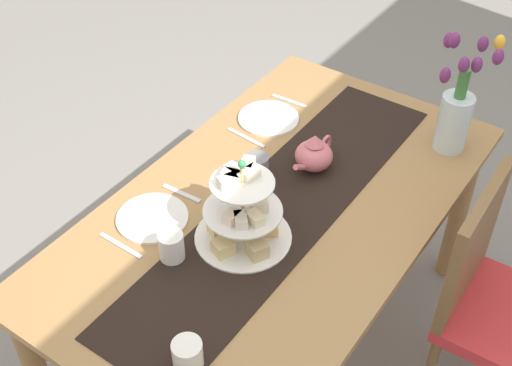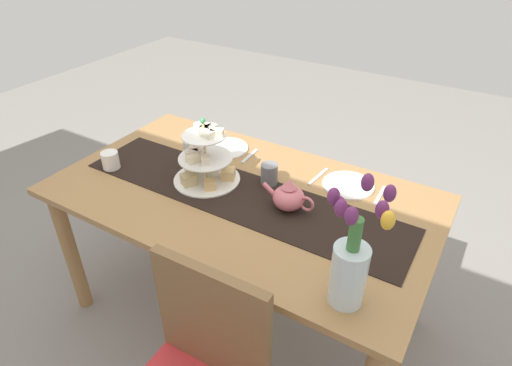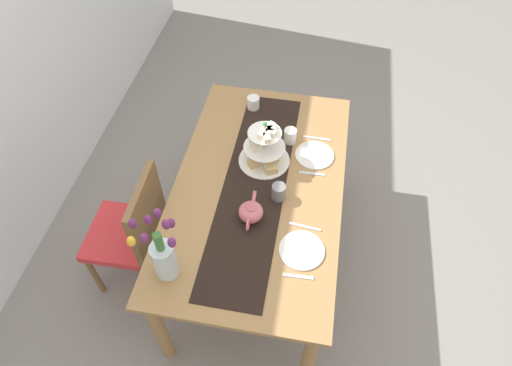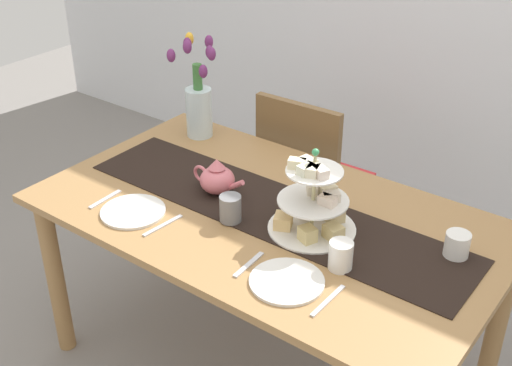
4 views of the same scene
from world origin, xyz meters
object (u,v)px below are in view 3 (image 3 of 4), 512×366
Objects in this scene: tiered_cake_stand at (264,149)px; fork_left at (298,276)px; tulip_vase at (163,254)px; dinner_plate_right at (315,155)px; fork_right at (312,174)px; mug_white_text at (290,136)px; knife_right at (317,138)px; dining_table at (258,196)px; knife_left at (305,227)px; cream_jug at (253,103)px; mug_grey at (279,192)px; teapot at (251,212)px; dinner_plate_left at (302,250)px; chair_left at (133,230)px.

fork_left is (-0.71, -0.29, -0.10)m from tiered_cake_stand.
tulip_vase is 1.91× the size of dinner_plate_right.
fork_right is 1.58× the size of mug_white_text.
mug_white_text is (0.09, 0.16, 0.04)m from dinner_plate_right.
tulip_vase is 1.10m from dinner_plate_right.
knife_right is at bearing 0.00° from dinner_plate_right.
knife_left is at bearing -129.10° from dining_table.
knife_left is (0.29, 0.00, 0.00)m from fork_left.
knife_right is at bearing 0.00° from fork_right.
fork_right is 0.29m from mug_white_text.
knife_right is (-0.21, -0.44, -0.04)m from cream_jug.
tulip_vase is 2.93× the size of fork_right.
dining_table is at bearing 134.45° from dinner_plate_right.
mug_grey is at bearing -158.97° from cream_jug.
tiered_cake_stand is at bearing 107.84° from dinner_plate_right.
mug_white_text is at bearing -11.93° from teapot.
dinner_plate_left is 2.42× the size of mug_grey.
chair_left reaches higher than knife_left.
dinner_plate_left and dinner_plate_right have the same top height.
cream_jug reaches higher than dinner_plate_right.
knife_left is 0.63m from mug_white_text.
teapot is (-0.42, 0.00, -0.04)m from tiered_cake_stand.
chair_left is at bearing 110.60° from dining_table.
chair_left is at bearing 75.15° from fork_left.
knife_left is (0.14, 0.00, -0.00)m from dinner_plate_left.
dinner_plate_left is 0.35m from mug_grey.
mug_white_text is (0.24, 0.16, 0.04)m from fork_right.
knife_left and knife_right have the same top height.
mug_white_text reaches higher than fork_left.
mug_white_text is at bearing 14.82° from knife_left.
knife_right is (1.03, -0.62, -0.16)m from tulip_vase.
dinner_plate_right is at bearing 180.00° from knife_right.
teapot is 2.80× the size of cream_jug.
fork_left is 0.66m from fork_right.
teapot reaches higher than fork_left.
knife_left is at bearing -165.18° from mug_white_text.
dining_table is 0.42m from mug_white_text.
cream_jug is at bearing 41.10° from fork_right.
tiered_cake_stand is 0.23m from mug_white_text.
teapot is at bearing 156.36° from knife_right.
dinner_plate_right is at bearing 0.00° from dinner_plate_left.
teapot reaches higher than fork_right.
cream_jug is at bearing -31.47° from chair_left.
tulip_vase is 0.65m from fork_left.
dining_table is 7.18× the size of dinner_plate_left.
mug_grey is 0.44m from mug_white_text.
dinner_plate_right is (0.66, 0.00, 0.00)m from dinner_plate_left.
tiered_cake_stand is 0.32m from dinner_plate_right.
teapot reaches higher than dinner_plate_left.
teapot reaches higher than mug_grey.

